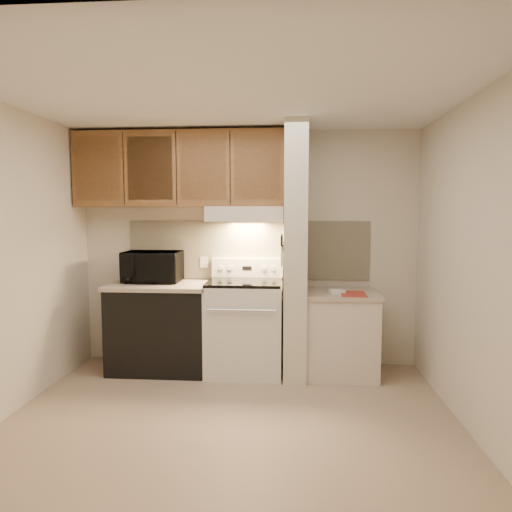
# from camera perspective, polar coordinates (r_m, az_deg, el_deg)

# --- Properties ---
(floor) EXTENTS (3.60, 3.60, 0.00)m
(floor) POSITION_cam_1_polar(r_m,az_deg,el_deg) (3.81, -3.24, -20.05)
(floor) COLOR tan
(floor) RESTS_ON ground
(ceiling) EXTENTS (3.60, 3.60, 0.00)m
(ceiling) POSITION_cam_1_polar(r_m,az_deg,el_deg) (3.55, -3.47, 19.51)
(ceiling) COLOR white
(ceiling) RESTS_ON wall_back
(wall_back) EXTENTS (3.60, 2.50, 0.02)m
(wall_back) POSITION_cam_1_polar(r_m,az_deg,el_deg) (4.94, -1.03, 0.93)
(wall_back) COLOR beige
(wall_back) RESTS_ON floor
(wall_left) EXTENTS (0.02, 3.00, 2.50)m
(wall_left) POSITION_cam_1_polar(r_m,az_deg,el_deg) (4.11, -29.10, -0.66)
(wall_left) COLOR beige
(wall_left) RESTS_ON floor
(wall_right) EXTENTS (0.02, 3.00, 2.50)m
(wall_right) POSITION_cam_1_polar(r_m,az_deg,el_deg) (3.68, 25.64, -1.14)
(wall_right) COLOR beige
(wall_right) RESTS_ON floor
(backsplash) EXTENTS (2.60, 0.02, 0.63)m
(backsplash) POSITION_cam_1_polar(r_m,az_deg,el_deg) (4.93, -1.04, 0.74)
(backsplash) COLOR beige
(backsplash) RESTS_ON wall_back
(range_body) EXTENTS (0.76, 0.65, 0.92)m
(range_body) POSITION_cam_1_polar(r_m,az_deg,el_deg) (4.73, -1.41, -8.98)
(range_body) COLOR silver
(range_body) RESTS_ON floor
(oven_window) EXTENTS (0.50, 0.01, 0.30)m
(oven_window) POSITION_cam_1_polar(r_m,az_deg,el_deg) (4.42, -1.83, -9.49)
(oven_window) COLOR black
(oven_window) RESTS_ON range_body
(oven_handle) EXTENTS (0.65, 0.02, 0.02)m
(oven_handle) POSITION_cam_1_polar(r_m,az_deg,el_deg) (4.33, -1.89, -6.81)
(oven_handle) COLOR silver
(oven_handle) RESTS_ON range_body
(cooktop) EXTENTS (0.74, 0.64, 0.03)m
(cooktop) POSITION_cam_1_polar(r_m,az_deg,el_deg) (4.64, -1.42, -3.29)
(cooktop) COLOR black
(cooktop) RESTS_ON range_body
(range_backguard) EXTENTS (0.76, 0.08, 0.20)m
(range_backguard) POSITION_cam_1_polar(r_m,az_deg,el_deg) (4.90, -1.09, -1.46)
(range_backguard) COLOR silver
(range_backguard) RESTS_ON range_body
(range_display) EXTENTS (0.10, 0.01, 0.04)m
(range_display) POSITION_cam_1_polar(r_m,az_deg,el_deg) (4.86, -1.14, -1.52)
(range_display) COLOR black
(range_display) RESTS_ON range_backguard
(range_knob_left_outer) EXTENTS (0.05, 0.02, 0.05)m
(range_knob_left_outer) POSITION_cam_1_polar(r_m,az_deg,el_deg) (4.89, -4.41, -1.49)
(range_knob_left_outer) COLOR silver
(range_knob_left_outer) RESTS_ON range_backguard
(range_knob_left_inner) EXTENTS (0.05, 0.02, 0.05)m
(range_knob_left_inner) POSITION_cam_1_polar(r_m,az_deg,el_deg) (4.88, -3.24, -1.50)
(range_knob_left_inner) COLOR silver
(range_knob_left_inner) RESTS_ON range_backguard
(range_knob_right_inner) EXTENTS (0.05, 0.02, 0.05)m
(range_knob_right_inner) POSITION_cam_1_polar(r_m,az_deg,el_deg) (4.85, 0.98, -1.54)
(range_knob_right_inner) COLOR silver
(range_knob_right_inner) RESTS_ON range_backguard
(range_knob_right_outer) EXTENTS (0.05, 0.02, 0.05)m
(range_knob_right_outer) POSITION_cam_1_polar(r_m,az_deg,el_deg) (4.84, 2.16, -1.55)
(range_knob_right_outer) COLOR silver
(range_knob_right_outer) RESTS_ON range_backguard
(dishwasher_front) EXTENTS (1.00, 0.63, 0.87)m
(dishwasher_front) POSITION_cam_1_polar(r_m,az_deg,el_deg) (4.91, -11.79, -8.86)
(dishwasher_front) COLOR black
(dishwasher_front) RESTS_ON floor
(left_countertop) EXTENTS (1.04, 0.67, 0.04)m
(left_countertop) POSITION_cam_1_polar(r_m,az_deg,el_deg) (4.82, -11.89, -3.61)
(left_countertop) COLOR #B5A490
(left_countertop) RESTS_ON dishwasher_front
(spoon_rest) EXTENTS (0.24, 0.09, 0.02)m
(spoon_rest) POSITION_cam_1_polar(r_m,az_deg,el_deg) (4.94, -13.67, -3.10)
(spoon_rest) COLOR black
(spoon_rest) RESTS_ON left_countertop
(teal_jar) EXTENTS (0.11, 0.11, 0.10)m
(teal_jar) POSITION_cam_1_polar(r_m,az_deg,el_deg) (5.13, -14.98, -2.36)
(teal_jar) COLOR #237165
(teal_jar) RESTS_ON left_countertop
(outlet) EXTENTS (0.08, 0.01, 0.12)m
(outlet) POSITION_cam_1_polar(r_m,az_deg,el_deg) (5.00, -6.54, -0.78)
(outlet) COLOR beige
(outlet) RESTS_ON backsplash
(microwave) EXTENTS (0.59, 0.41, 0.32)m
(microwave) POSITION_cam_1_polar(r_m,az_deg,el_deg) (4.92, -12.80, -1.31)
(microwave) COLOR black
(microwave) RESTS_ON left_countertop
(partition_pillar) EXTENTS (0.22, 0.70, 2.50)m
(partition_pillar) POSITION_cam_1_polar(r_m,az_deg,el_deg) (4.57, 4.93, 0.55)
(partition_pillar) COLOR beige
(partition_pillar) RESTS_ON floor
(pillar_trim) EXTENTS (0.01, 0.70, 0.04)m
(pillar_trim) POSITION_cam_1_polar(r_m,az_deg,el_deg) (4.57, 3.48, 1.18)
(pillar_trim) COLOR brown
(pillar_trim) RESTS_ON partition_pillar
(knife_strip) EXTENTS (0.02, 0.42, 0.04)m
(knife_strip) POSITION_cam_1_polar(r_m,az_deg,el_deg) (4.52, 3.40, 1.39)
(knife_strip) COLOR black
(knife_strip) RESTS_ON partition_pillar
(knife_blade_a) EXTENTS (0.01, 0.03, 0.16)m
(knife_blade_a) POSITION_cam_1_polar(r_m,az_deg,el_deg) (4.38, 3.20, -0.05)
(knife_blade_a) COLOR silver
(knife_blade_a) RESTS_ON knife_strip
(knife_handle_a) EXTENTS (0.02, 0.02, 0.10)m
(knife_handle_a) POSITION_cam_1_polar(r_m,az_deg,el_deg) (4.36, 3.21, 1.91)
(knife_handle_a) COLOR black
(knife_handle_a) RESTS_ON knife_strip
(knife_blade_b) EXTENTS (0.01, 0.04, 0.18)m
(knife_blade_b) POSITION_cam_1_polar(r_m,az_deg,el_deg) (4.46, 3.22, -0.08)
(knife_blade_b) COLOR silver
(knife_blade_b) RESTS_ON knife_strip
(knife_handle_b) EXTENTS (0.02, 0.02, 0.10)m
(knife_handle_b) POSITION_cam_1_polar(r_m,az_deg,el_deg) (4.44, 3.23, 1.97)
(knife_handle_b) COLOR black
(knife_handle_b) RESTS_ON knife_strip
(knife_blade_c) EXTENTS (0.01, 0.04, 0.20)m
(knife_blade_c) POSITION_cam_1_polar(r_m,az_deg,el_deg) (4.52, 3.24, -0.14)
(knife_blade_c) COLOR silver
(knife_blade_c) RESTS_ON knife_strip
(knife_handle_c) EXTENTS (0.02, 0.02, 0.10)m
(knife_handle_c) POSITION_cam_1_polar(r_m,az_deg,el_deg) (4.51, 3.25, 2.02)
(knife_handle_c) COLOR black
(knife_handle_c) RESTS_ON knife_strip
(knife_blade_d) EXTENTS (0.01, 0.04, 0.16)m
(knife_blade_d) POSITION_cam_1_polar(r_m,az_deg,el_deg) (4.61, 3.26, 0.22)
(knife_blade_d) COLOR silver
(knife_blade_d) RESTS_ON knife_strip
(knife_handle_d) EXTENTS (0.02, 0.02, 0.10)m
(knife_handle_d) POSITION_cam_1_polar(r_m,az_deg,el_deg) (4.61, 3.27, 2.09)
(knife_handle_d) COLOR black
(knife_handle_d) RESTS_ON knife_strip
(knife_blade_e) EXTENTS (0.01, 0.04, 0.18)m
(knife_blade_e) POSITION_cam_1_polar(r_m,az_deg,el_deg) (4.68, 3.28, 0.18)
(knife_blade_e) COLOR silver
(knife_blade_e) RESTS_ON knife_strip
(knife_handle_e) EXTENTS (0.02, 0.02, 0.10)m
(knife_handle_e) POSITION_cam_1_polar(r_m,az_deg,el_deg) (4.69, 3.29, 2.15)
(knife_handle_e) COLOR black
(knife_handle_e) RESTS_ON knife_strip
(oven_mitt) EXTENTS (0.03, 0.11, 0.26)m
(oven_mitt) POSITION_cam_1_polar(r_m,az_deg,el_deg) (4.75, 3.32, 0.40)
(oven_mitt) COLOR slate
(oven_mitt) RESTS_ON partition_pillar
(right_cab_base) EXTENTS (0.70, 0.60, 0.81)m
(right_cab_base) POSITION_cam_1_polar(r_m,az_deg,el_deg) (4.75, 10.49, -9.71)
(right_cab_base) COLOR beige
(right_cab_base) RESTS_ON floor
(right_countertop) EXTENTS (0.74, 0.64, 0.04)m
(right_countertop) POSITION_cam_1_polar(r_m,az_deg,el_deg) (4.66, 10.58, -4.66)
(right_countertop) COLOR #B5A490
(right_countertop) RESTS_ON right_cab_base
(red_folder) EXTENTS (0.24, 0.32, 0.01)m
(red_folder) POSITION_cam_1_polar(r_m,az_deg,el_deg) (4.52, 12.06, -4.67)
(red_folder) COLOR #A03226
(red_folder) RESTS_ON right_countertop
(white_box) EXTENTS (0.16, 0.12, 0.04)m
(white_box) POSITION_cam_1_polar(r_m,az_deg,el_deg) (4.55, 10.10, -4.39)
(white_box) COLOR white
(white_box) RESTS_ON right_countertop
(range_hood) EXTENTS (0.78, 0.44, 0.15)m
(range_hood) POSITION_cam_1_polar(r_m,az_deg,el_deg) (4.71, -1.29, 5.27)
(range_hood) COLOR beige
(range_hood) RESTS_ON upper_cabinets
(hood_lip) EXTENTS (0.78, 0.04, 0.06)m
(hood_lip) POSITION_cam_1_polar(r_m,az_deg,el_deg) (4.50, -1.55, 4.69)
(hood_lip) COLOR beige
(hood_lip) RESTS_ON range_hood
(upper_cabinets) EXTENTS (2.18, 0.33, 0.77)m
(upper_cabinets) POSITION_cam_1_polar(r_m,az_deg,el_deg) (4.89, -9.46, 10.60)
(upper_cabinets) COLOR brown
(upper_cabinets) RESTS_ON wall_back
(cab_door_a) EXTENTS (0.46, 0.01, 0.63)m
(cab_door_a) POSITION_cam_1_polar(r_m,az_deg,el_deg) (5.00, -19.20, 10.26)
(cab_door_a) COLOR brown
(cab_door_a) RESTS_ON upper_cabinets
(cab_gap_a) EXTENTS (0.01, 0.01, 0.73)m
(cab_gap_a) POSITION_cam_1_polar(r_m,az_deg,el_deg) (4.90, -16.23, 10.46)
(cab_gap_a) COLOR black
(cab_gap_a) RESTS_ON upper_cabinets
(cab_door_b) EXTENTS (0.46, 0.01, 0.63)m
(cab_door_b) POSITION_cam_1_polar(r_m,az_deg,el_deg) (4.81, -13.13, 10.62)
(cab_door_b) COLOR brown
(cab_door_b) RESTS_ON upper_cabinets
(cab_gap_b) EXTENTS (0.01, 0.01, 0.73)m
(cab_gap_b) POSITION_cam_1_polar(r_m,az_deg,el_deg) (4.74, -9.93, 10.77)
(cab_gap_b) COLOR black
(cab_gap_b) RESTS_ON upper_cabinets
(cab_door_c) EXTENTS (0.46, 0.01, 0.63)m
(cab_door_c) POSITION_cam_1_polar(r_m,az_deg,el_deg) (4.68, -6.63, 10.88)
(cab_door_c) COLOR brown
(cab_door_c) RESTS_ON upper_cabinets
(cab_gap_c) EXTENTS (0.01, 0.01, 0.73)m
(cab_gap_c) POSITION_cam_1_polar(r_m,az_deg,el_deg) (4.63, -3.26, 10.96)
(cab_gap_c) COLOR black
(cab_gap_c) RESTS_ON upper_cabinets
(cab_door_d) EXTENTS (0.46, 0.01, 0.63)m
(cab_door_d) POSITION_cam_1_polar(r_m,az_deg,el_deg) (4.61, 0.17, 11.00)
(cab_door_d) COLOR brown
(cab_door_d) RESTS_ON upper_cabinets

